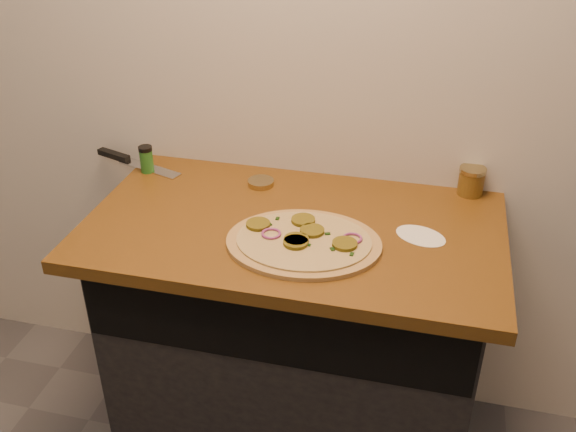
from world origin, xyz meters
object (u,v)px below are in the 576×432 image
(pizza, at_px, (304,241))
(chefs_knife, at_px, (130,161))
(salsa_jar, at_px, (471,181))
(spice_shaker, at_px, (146,159))

(pizza, xyz_separation_m, chefs_knife, (-0.69, 0.36, -0.00))
(chefs_knife, relative_size, salsa_jar, 3.89)
(salsa_jar, distance_m, spice_shaker, 1.05)
(salsa_jar, xyz_separation_m, spice_shaker, (-1.04, -0.09, 0.00))
(salsa_jar, height_order, spice_shaker, spice_shaker)
(pizza, bearing_deg, salsa_jar, 42.68)
(chefs_knife, height_order, spice_shaker, spice_shaker)
(salsa_jar, bearing_deg, chefs_knife, -177.61)
(chefs_knife, xyz_separation_m, salsa_jar, (1.13, 0.05, 0.04))
(pizza, distance_m, salsa_jar, 0.60)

